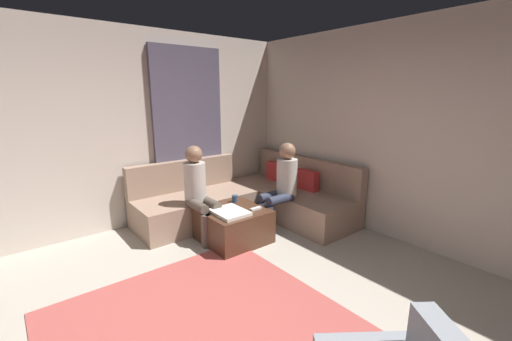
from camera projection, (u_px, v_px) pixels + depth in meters
The scene contains 10 objects.
wall_back at pixel (434, 137), 3.68m from camera, with size 6.00×0.12×2.70m, color beige.
wall_left at pixel (93, 133), 4.13m from camera, with size 0.12×6.00×2.70m, color beige.
curtain_panel at pixel (189, 133), 4.86m from camera, with size 0.06×1.10×2.50m, color #595166.
sectional_couch at pixel (250, 199), 4.86m from camera, with size 2.10×2.55×0.87m.
ottoman at pixel (233, 225), 4.09m from camera, with size 0.76×0.76×0.42m, color #4C2D1E.
folded_blanket at pixel (230, 212), 3.89m from camera, with size 0.44×0.36×0.04m, color white.
coffee_mug at pixel (235, 199), 4.31m from camera, with size 0.08×0.08×0.10m, color #334C72.
game_remote at pixel (256, 209), 4.04m from camera, with size 0.05×0.15×0.02m, color white.
person_on_couch_back at pixel (281, 183), 4.34m from camera, with size 0.30×0.60×1.20m.
person_on_couch_side at pixel (199, 189), 4.09m from camera, with size 0.60×0.30×1.20m.
Camera 1 is at (1.59, -0.95, 1.84)m, focal length 22.60 mm.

